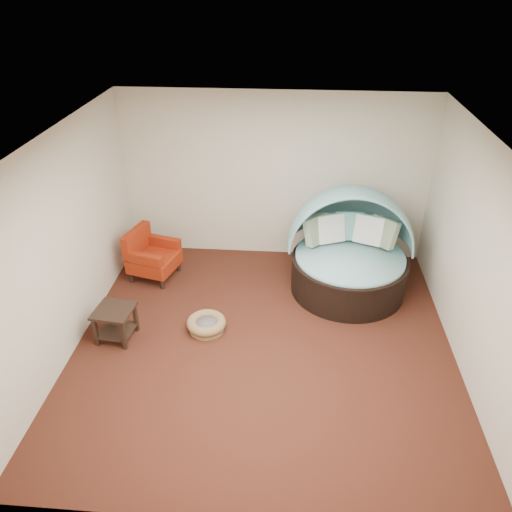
# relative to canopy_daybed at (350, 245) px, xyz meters

# --- Properties ---
(floor) EXTENTS (5.00, 5.00, 0.00)m
(floor) POSITION_rel_canopy_daybed_xyz_m (-1.21, -1.51, -0.75)
(floor) COLOR #492015
(floor) RESTS_ON ground
(wall_back) EXTENTS (5.00, 0.00, 5.00)m
(wall_back) POSITION_rel_canopy_daybed_xyz_m (-1.21, 0.99, 0.65)
(wall_back) COLOR beige
(wall_back) RESTS_ON floor
(wall_front) EXTENTS (5.00, 0.00, 5.00)m
(wall_front) POSITION_rel_canopy_daybed_xyz_m (-1.21, -4.01, 0.65)
(wall_front) COLOR beige
(wall_front) RESTS_ON floor
(wall_left) EXTENTS (0.00, 5.00, 5.00)m
(wall_left) POSITION_rel_canopy_daybed_xyz_m (-3.71, -1.51, 0.65)
(wall_left) COLOR beige
(wall_left) RESTS_ON floor
(wall_right) EXTENTS (0.00, 5.00, 5.00)m
(wall_right) POSITION_rel_canopy_daybed_xyz_m (1.29, -1.51, 0.65)
(wall_right) COLOR beige
(wall_right) RESTS_ON floor
(ceiling) EXTENTS (5.00, 5.00, 0.00)m
(ceiling) POSITION_rel_canopy_daybed_xyz_m (-1.21, -1.51, 2.05)
(ceiling) COLOR white
(ceiling) RESTS_ON wall_back
(canopy_daybed) EXTENTS (1.90, 1.77, 1.61)m
(canopy_daybed) POSITION_rel_canopy_daybed_xyz_m (0.00, 0.00, 0.00)
(canopy_daybed) COLOR black
(canopy_daybed) RESTS_ON floor
(pet_basket) EXTENTS (0.73, 0.73, 0.19)m
(pet_basket) POSITION_rel_canopy_daybed_xyz_m (-2.02, -1.27, -0.65)
(pet_basket) COLOR olive
(pet_basket) RESTS_ON floor
(red_armchair) EXTENTS (0.85, 0.85, 0.82)m
(red_armchair) POSITION_rel_canopy_daybed_xyz_m (-3.13, 0.05, -0.37)
(red_armchair) COLOR black
(red_armchair) RESTS_ON floor
(side_table) EXTENTS (0.55, 0.55, 0.47)m
(side_table) POSITION_rel_canopy_daybed_xyz_m (-3.21, -1.53, -0.44)
(side_table) COLOR black
(side_table) RESTS_ON floor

